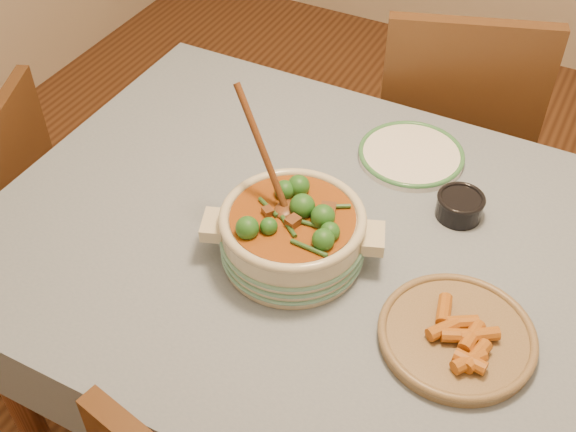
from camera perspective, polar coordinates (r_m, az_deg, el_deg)
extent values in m
cube|color=brown|center=(1.54, 6.79, -4.01)|extent=(1.60, 1.00, 0.05)
cube|color=gray|center=(1.51, 6.87, -3.30)|extent=(1.68, 1.08, 0.01)
cylinder|color=brown|center=(1.91, -20.85, -12.42)|extent=(0.07, 0.07, 0.70)
cylinder|color=brown|center=(2.32, -6.70, 2.87)|extent=(0.07, 0.07, 0.70)
cylinder|color=beige|center=(1.46, 0.36, -1.70)|extent=(0.37, 0.37, 0.11)
torus|color=beige|center=(1.42, 0.37, -0.12)|extent=(0.29, 0.29, 0.02)
cube|color=beige|center=(1.45, 6.72, -1.76)|extent=(0.07, 0.09, 0.03)
cube|color=beige|center=(1.47, -5.87, -0.71)|extent=(0.07, 0.09, 0.03)
cylinder|color=#974416|center=(1.43, 0.37, -0.32)|extent=(0.25, 0.25, 0.02)
cylinder|color=white|center=(1.76, 9.70, 4.72)|extent=(0.25, 0.25, 0.02)
torus|color=#3B834B|center=(1.75, 9.72, 4.92)|extent=(0.25, 0.25, 0.01)
cylinder|color=black|center=(1.62, 13.40, 0.72)|extent=(0.13, 0.13, 0.05)
torus|color=black|center=(1.60, 13.55, 1.38)|extent=(0.11, 0.11, 0.01)
cylinder|color=black|center=(1.61, 13.49, 1.11)|extent=(0.09, 0.09, 0.01)
cylinder|color=#8C744D|center=(1.39, 13.16, -9.30)|extent=(0.35, 0.35, 0.02)
torus|color=#8C744D|center=(1.38, 13.23, -9.04)|extent=(0.29, 0.29, 0.02)
cube|color=#533619|center=(2.36, 12.52, 6.89)|extent=(0.57, 0.57, 0.04)
cube|color=#533619|center=(2.06, 13.62, 8.89)|extent=(0.44, 0.19, 0.48)
cylinder|color=#533619|center=(2.68, 15.74, 4.76)|extent=(0.04, 0.04, 0.48)
cylinder|color=#533619|center=(2.65, 7.56, 5.64)|extent=(0.04, 0.04, 0.48)
cylinder|color=#533619|center=(2.39, 16.27, -0.93)|extent=(0.04, 0.04, 0.48)
cylinder|color=#533619|center=(2.35, 7.11, -0.03)|extent=(0.04, 0.04, 0.48)
cube|color=#533619|center=(2.11, -20.57, 3.84)|extent=(0.18, 0.36, 0.40)
cylinder|color=#533619|center=(2.47, -17.31, -0.85)|extent=(0.04, 0.04, 0.40)
cylinder|color=#533619|center=(2.27, -19.66, -6.45)|extent=(0.04, 0.04, 0.40)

